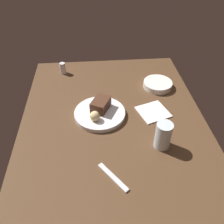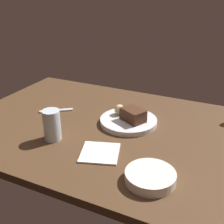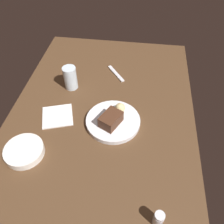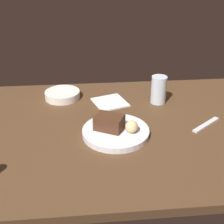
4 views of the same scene
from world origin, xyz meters
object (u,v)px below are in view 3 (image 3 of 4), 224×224
object	(u,v)px
chocolate_cake_slice	(111,119)
water_glass	(70,78)
bread_roll	(120,108)
dessert_spoon	(116,73)
salt_shaker	(158,219)
side_bowl	(24,151)
dessert_plate	(113,121)
folded_napkin	(58,116)

from	to	relation	value
chocolate_cake_slice	water_glass	xyz separation A→B (cm)	(23.05, 23.47, 1.21)
bread_roll	water_glass	distance (cm)	30.79
water_glass	dessert_spoon	xyz separation A→B (cm)	(13.56, -21.05, -5.55)
salt_shaker	side_bowl	bearing A→B (deg)	70.07
salt_shaker	water_glass	distance (cm)	74.21
bread_roll	dessert_spoon	size ratio (longest dim) A/B	0.30
water_glass	side_bowl	distance (cm)	42.24
dessert_plate	water_glass	size ratio (longest dim) A/B	2.01
chocolate_cake_slice	dessert_plate	bearing A→B (deg)	-16.21
side_bowl	dessert_spoon	world-z (taller)	side_bowl
side_bowl	dessert_spoon	xyz separation A→B (cm)	(54.79, -29.16, -1.26)
bread_roll	folded_napkin	bearing A→B (deg)	100.30
side_bowl	salt_shaker	bearing A→B (deg)	-109.93
salt_shaker	water_glass	xyz separation A→B (cm)	(59.99, 43.61, 2.68)
dessert_plate	chocolate_cake_slice	bearing A→B (deg)	163.79
folded_napkin	bread_roll	bearing A→B (deg)	-79.70
bread_roll	salt_shaker	xyz separation A→B (cm)	(-44.38, -17.11, -1.13)
water_glass	bread_roll	bearing A→B (deg)	-120.50
folded_napkin	dessert_spoon	bearing A→B (deg)	-33.07
bread_roll	water_glass	world-z (taller)	water_glass
dessert_plate	salt_shaker	world-z (taller)	salt_shaker
dessert_plate	side_bowl	distance (cm)	38.16
bread_roll	salt_shaker	distance (cm)	47.58
bread_roll	salt_shaker	size ratio (longest dim) A/B	0.68
bread_roll	dessert_spoon	world-z (taller)	bread_roll
water_glass	dessert_spoon	size ratio (longest dim) A/B	0.79
dessert_plate	salt_shaker	bearing A→B (deg)	-153.55
chocolate_cake_slice	folded_napkin	size ratio (longest dim) A/B	0.72
chocolate_cake_slice	dessert_spoon	bearing A→B (deg)	3.79
chocolate_cake_slice	folded_napkin	world-z (taller)	chocolate_cake_slice
chocolate_cake_slice	bread_roll	bearing A→B (deg)	-22.12
dessert_plate	bread_roll	distance (cm)	6.60
dessert_spoon	folded_napkin	distance (cm)	40.81
chocolate_cake_slice	salt_shaker	size ratio (longest dim) A/B	1.47
salt_shaker	side_bowl	distance (cm)	55.04
salt_shaker	dessert_spoon	world-z (taller)	salt_shaker
dessert_plate	folded_napkin	world-z (taller)	dessert_plate
bread_roll	folded_napkin	xyz separation A→B (cm)	(-5.04, 27.72, -4.05)
water_glass	dessert_spoon	distance (cm)	25.64
side_bowl	chocolate_cake_slice	bearing A→B (deg)	-60.07
salt_shaker	dessert_plate	bearing A→B (deg)	26.45
dessert_plate	dessert_spoon	bearing A→B (deg)	5.11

